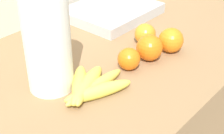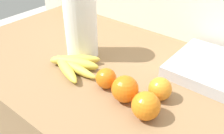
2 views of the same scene
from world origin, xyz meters
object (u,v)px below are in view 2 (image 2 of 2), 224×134
(orange_far_right, at_px, (146,106))
(mug, at_px, (69,3))
(orange_center, at_px, (160,89))
(sink_basin, at_px, (222,70))
(paper_towel_roll, at_px, (81,22))
(banana_bunch, at_px, (72,64))
(orange_back_left, at_px, (125,89))
(orange_back_right, at_px, (106,78))

(orange_far_right, xyz_separation_m, mug, (-0.79, 0.44, 0.00))
(orange_center, height_order, sink_basin, sink_basin)
(orange_center, height_order, paper_towel_roll, paper_towel_roll)
(banana_bunch, height_order, orange_far_right, orange_far_right)
(orange_back_left, xyz_separation_m, orange_far_right, (0.09, -0.02, -0.00))
(mug, bearing_deg, paper_towel_roll, -36.36)
(orange_center, distance_m, mug, 0.85)
(orange_back_right, distance_m, sink_basin, 0.41)
(orange_back_right, bearing_deg, sink_basin, 47.99)
(orange_far_right, relative_size, sink_basin, 0.24)
(orange_back_left, xyz_separation_m, sink_basin, (0.19, 0.31, -0.02))
(orange_back_left, xyz_separation_m, mug, (-0.70, 0.42, 0.00))
(banana_bunch, distance_m, orange_far_right, 0.34)
(banana_bunch, xyz_separation_m, mug, (-0.45, 0.40, 0.03))
(orange_back_left, xyz_separation_m, orange_back_right, (-0.09, 0.01, -0.01))
(orange_far_right, bearing_deg, orange_center, 95.86)
(sink_basin, height_order, mug, sink_basin)
(orange_far_right, bearing_deg, sink_basin, 73.72)
(orange_back_left, relative_size, paper_towel_roll, 0.27)
(orange_back_left, bearing_deg, sink_basin, 59.36)
(banana_bunch, distance_m, orange_back_right, 0.16)
(paper_towel_roll, height_order, mug, paper_towel_roll)
(mug, bearing_deg, banana_bunch, -41.38)
(orange_center, height_order, mug, mug)
(orange_back_left, relative_size, orange_far_right, 1.02)
(orange_center, xyz_separation_m, mug, (-0.78, 0.34, 0.01))
(sink_basin, bearing_deg, orange_back_right, -132.01)
(orange_back_left, distance_m, orange_back_right, 0.09)
(orange_far_right, height_order, sink_basin, sink_basin)
(orange_back_left, height_order, paper_towel_roll, paper_towel_roll)
(sink_basin, bearing_deg, orange_back_left, -120.64)
(orange_back_left, height_order, orange_back_right, orange_back_left)
(orange_back_right, height_order, mug, mug)
(paper_towel_roll, distance_m, sink_basin, 0.53)
(orange_back_left, relative_size, sink_basin, 0.24)
(orange_far_right, relative_size, paper_towel_roll, 0.26)
(banana_bunch, height_order, orange_back_left, orange_back_left)
(orange_back_right, bearing_deg, orange_back_left, -8.88)
(mug, bearing_deg, orange_back_right, -33.17)
(orange_back_right, distance_m, mug, 0.73)
(banana_bunch, xyz_separation_m, orange_center, (0.33, 0.05, 0.02))
(orange_back_left, distance_m, mug, 0.81)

